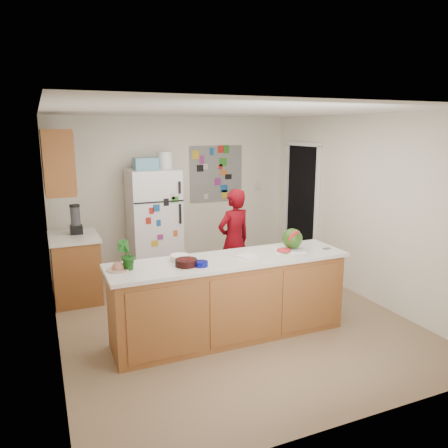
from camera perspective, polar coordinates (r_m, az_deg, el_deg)
name	(u,v)px	position (r m, az deg, el deg)	size (l,w,h in m)	color
floor	(228,317)	(5.62, 0.57, -12.01)	(4.00, 4.50, 0.02)	brown
wall_back	(174,194)	(7.32, -6.54, 3.97)	(4.00, 0.02, 2.50)	beige
wall_left	(49,234)	(4.80, -21.94, -1.27)	(0.02, 4.50, 2.50)	beige
wall_right	(362,207)	(6.29, 17.62, 2.10)	(0.02, 4.50, 2.50)	beige
ceiling	(229,110)	(5.12, 0.63, 14.63)	(4.00, 4.50, 0.02)	white
doorway	(302,207)	(7.46, 10.14, 2.23)	(0.03, 0.85, 2.04)	black
peninsula_base	(230,299)	(4.95, 0.79, -9.83)	(2.60, 0.62, 0.88)	brown
peninsula_top	(230,260)	(4.79, 0.80, -4.73)	(2.68, 0.70, 0.04)	silver
side_counter_base	(76,269)	(6.33, -18.78, -5.57)	(0.60, 0.80, 0.86)	brown
side_counter_top	(73,237)	(6.21, -19.07, -1.61)	(0.64, 0.84, 0.04)	silver
upper_cabinets	(57,161)	(6.00, -20.97, 7.66)	(0.35, 1.00, 0.80)	brown
refrigerator	(154,224)	(6.91, -9.12, 0.03)	(0.75, 0.70, 1.70)	silver
fridge_top_bin	(145,164)	(6.76, -10.22, 7.77)	(0.35, 0.28, 0.18)	#5999B2
photo_collage	(216,174)	(7.51, -1.02, 6.57)	(0.95, 0.01, 0.95)	slate
person	(234,241)	(6.21, 1.32, -2.21)	(0.54, 0.36, 1.49)	#65050D
blender_appliance	(76,220)	(6.26, -18.81, 0.48)	(0.13, 0.13, 0.38)	black
cutting_board	(288,250)	(5.15, 8.41, -3.33)	(0.36, 0.27, 0.01)	white
watermelon	(292,238)	(5.17, 8.91, -1.88)	(0.24, 0.24, 0.24)	#2B6213
watermelon_slice	(284,250)	(5.06, 7.83, -3.40)	(0.15, 0.15, 0.02)	red
cherry_bowl	(186,263)	(4.54, -4.95, -5.04)	(0.23, 0.23, 0.07)	black
white_bowl	(180,258)	(4.73, -5.81, -4.38)	(0.20, 0.20, 0.06)	silver
cobalt_bowl	(201,264)	(4.52, -3.01, -5.21)	(0.15, 0.15, 0.05)	#040864
plate	(118,269)	(4.51, -13.65, -5.79)	(0.22, 0.22, 0.02)	beige
paper_towel	(247,256)	(4.84, 2.99, -4.21)	(0.19, 0.17, 0.02)	white
keys	(327,249)	(5.28, 13.28, -3.14)	(0.09, 0.04, 0.01)	slate
potted_plant	(126,255)	(4.47, -12.66, -3.96)	(0.17, 0.14, 0.31)	#1A3C11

